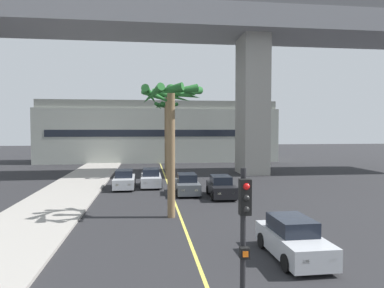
{
  "coord_description": "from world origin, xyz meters",
  "views": [
    {
      "loc": [
        -1.87,
        -0.66,
        5.03
      ],
      "look_at": [
        0.0,
        14.0,
        4.4
      ],
      "focal_mm": 33.07,
      "sensor_mm": 36.0,
      "label": 1
    }
  ],
  "objects_px": {
    "car_queue_fourth": "(187,185)",
    "palm_tree_near_median": "(168,113)",
    "car_queue_third": "(293,239)",
    "car_queue_fifth": "(124,180)",
    "palm_tree_far_median": "(171,108)",
    "car_queue_front": "(221,187)",
    "traffic_light_median_near": "(244,238)",
    "car_queue_second": "(151,178)",
    "palm_tree_mid_median": "(166,117)"
  },
  "relations": [
    {
      "from": "car_queue_fourth",
      "to": "palm_tree_near_median",
      "type": "bearing_deg",
      "value": 96.41
    },
    {
      "from": "car_queue_third",
      "to": "car_queue_fifth",
      "type": "height_order",
      "value": "same"
    },
    {
      "from": "palm_tree_near_median",
      "to": "palm_tree_far_median",
      "type": "xyz_separation_m",
      "value": [
        -0.73,
        -15.73,
        -0.49
      ]
    },
    {
      "from": "car_queue_front",
      "to": "traffic_light_median_near",
      "type": "xyz_separation_m",
      "value": [
        -3.37,
        -18.24,
        1.99
      ]
    },
    {
      "from": "car_queue_second",
      "to": "traffic_light_median_near",
      "type": "relative_size",
      "value": 0.98
    },
    {
      "from": "palm_tree_near_median",
      "to": "palm_tree_mid_median",
      "type": "distance_m",
      "value": 6.36
    },
    {
      "from": "car_queue_fourth",
      "to": "palm_tree_mid_median",
      "type": "xyz_separation_m",
      "value": [
        -0.79,
        15.0,
        5.74
      ]
    },
    {
      "from": "car_queue_second",
      "to": "car_queue_fourth",
      "type": "distance_m",
      "value": 4.69
    },
    {
      "from": "palm_tree_far_median",
      "to": "car_queue_fourth",
      "type": "bearing_deg",
      "value": 76.46
    },
    {
      "from": "car_queue_third",
      "to": "traffic_light_median_near",
      "type": "xyz_separation_m",
      "value": [
        -3.59,
        -5.77,
        1.99
      ]
    },
    {
      "from": "car_queue_fifth",
      "to": "palm_tree_near_median",
      "type": "distance_m",
      "value": 9.06
    },
    {
      "from": "car_queue_fourth",
      "to": "palm_tree_mid_median",
      "type": "relative_size",
      "value": 0.5
    },
    {
      "from": "palm_tree_near_median",
      "to": "car_queue_front",
      "type": "bearing_deg",
      "value": -71.86
    },
    {
      "from": "car_queue_third",
      "to": "traffic_light_median_near",
      "type": "relative_size",
      "value": 0.98
    },
    {
      "from": "traffic_light_median_near",
      "to": "palm_tree_mid_median",
      "type": "xyz_separation_m",
      "value": [
        0.22,
        34.74,
        3.75
      ]
    },
    {
      "from": "traffic_light_median_near",
      "to": "car_queue_front",
      "type": "bearing_deg",
      "value": 79.54
    },
    {
      "from": "car_queue_fourth",
      "to": "palm_tree_far_median",
      "type": "distance_m",
      "value": 9.11
    },
    {
      "from": "palm_tree_far_median",
      "to": "palm_tree_mid_median",
      "type": "bearing_deg",
      "value": 87.62
    },
    {
      "from": "car_queue_second",
      "to": "car_queue_fifth",
      "type": "distance_m",
      "value": 2.35
    },
    {
      "from": "car_queue_fifth",
      "to": "palm_tree_far_median",
      "type": "relative_size",
      "value": 0.55
    },
    {
      "from": "car_queue_fifth",
      "to": "palm_tree_mid_median",
      "type": "xyz_separation_m",
      "value": [
        4.2,
        11.87,
        5.74
      ]
    },
    {
      "from": "car_queue_third",
      "to": "palm_tree_far_median",
      "type": "bearing_deg",
      "value": 121.86
    },
    {
      "from": "palm_tree_mid_median",
      "to": "car_queue_second",
      "type": "bearing_deg",
      "value": -99.87
    },
    {
      "from": "car_queue_second",
      "to": "palm_tree_near_median",
      "type": "bearing_deg",
      "value": 69.98
    },
    {
      "from": "car_queue_fifth",
      "to": "car_queue_front",
      "type": "bearing_deg",
      "value": -32.27
    },
    {
      "from": "car_queue_third",
      "to": "car_queue_fourth",
      "type": "relative_size",
      "value": 1.0
    },
    {
      "from": "car_queue_second",
      "to": "palm_tree_near_median",
      "type": "xyz_separation_m",
      "value": [
        1.76,
        4.84,
        5.96
      ]
    },
    {
      "from": "traffic_light_median_near",
      "to": "palm_tree_far_median",
      "type": "relative_size",
      "value": 0.56
    },
    {
      "from": "palm_tree_near_median",
      "to": "car_queue_fifth",
      "type": "bearing_deg",
      "value": -126.04
    },
    {
      "from": "car_queue_front",
      "to": "palm_tree_far_median",
      "type": "height_order",
      "value": "palm_tree_far_median"
    },
    {
      "from": "car_queue_fifth",
      "to": "palm_tree_far_median",
      "type": "height_order",
      "value": "palm_tree_far_median"
    },
    {
      "from": "palm_tree_mid_median",
      "to": "car_queue_fourth",
      "type": "bearing_deg",
      "value": -86.99
    },
    {
      "from": "palm_tree_mid_median",
      "to": "traffic_light_median_near",
      "type": "bearing_deg",
      "value": -90.37
    },
    {
      "from": "car_queue_front",
      "to": "palm_tree_near_median",
      "type": "bearing_deg",
      "value": 108.14
    },
    {
      "from": "car_queue_third",
      "to": "car_queue_fifth",
      "type": "bearing_deg",
      "value": 113.85
    },
    {
      "from": "car_queue_second",
      "to": "palm_tree_mid_median",
      "type": "bearing_deg",
      "value": 80.13
    },
    {
      "from": "car_queue_second",
      "to": "palm_tree_near_median",
      "type": "distance_m",
      "value": 7.87
    },
    {
      "from": "car_queue_fourth",
      "to": "palm_tree_far_median",
      "type": "relative_size",
      "value": 0.55
    },
    {
      "from": "car_queue_second",
      "to": "car_queue_fifth",
      "type": "relative_size",
      "value": 1.0
    },
    {
      "from": "car_queue_third",
      "to": "palm_tree_mid_median",
      "type": "xyz_separation_m",
      "value": [
        -3.37,
        28.97,
        5.74
      ]
    },
    {
      "from": "palm_tree_mid_median",
      "to": "car_queue_third",
      "type": "bearing_deg",
      "value": -83.37
    },
    {
      "from": "car_queue_fifth",
      "to": "car_queue_fourth",
      "type": "bearing_deg",
      "value": -32.12
    },
    {
      "from": "car_queue_second",
      "to": "car_queue_third",
      "type": "bearing_deg",
      "value": -73.37
    },
    {
      "from": "car_queue_third",
      "to": "palm_tree_mid_median",
      "type": "height_order",
      "value": "palm_tree_mid_median"
    },
    {
      "from": "car_queue_second",
      "to": "palm_tree_far_median",
      "type": "height_order",
      "value": "palm_tree_far_median"
    },
    {
      "from": "car_queue_fourth",
      "to": "car_queue_fifth",
      "type": "xyz_separation_m",
      "value": [
        -4.99,
        3.13,
        0.0
      ]
    },
    {
      "from": "car_queue_front",
      "to": "car_queue_third",
      "type": "height_order",
      "value": "same"
    },
    {
      "from": "car_queue_fifth",
      "to": "traffic_light_median_near",
      "type": "xyz_separation_m",
      "value": [
        3.97,
        -22.88,
        1.99
      ]
    },
    {
      "from": "car_queue_fourth",
      "to": "palm_tree_near_median",
      "type": "relative_size",
      "value": 0.46
    },
    {
      "from": "traffic_light_median_near",
      "to": "palm_tree_near_median",
      "type": "relative_size",
      "value": 0.47
    }
  ]
}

